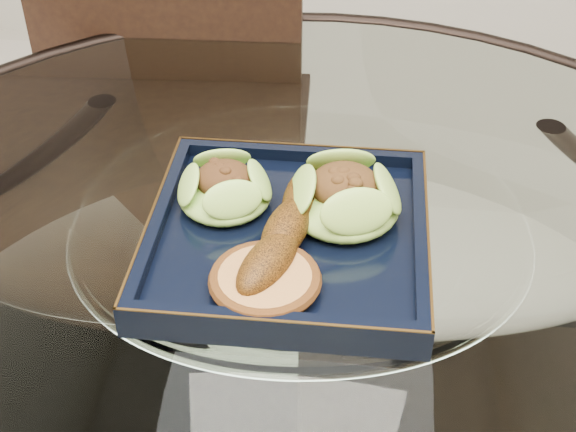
# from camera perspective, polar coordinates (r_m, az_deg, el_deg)

# --- Properties ---
(dining_table) EXTENTS (1.13, 1.13, 0.77)m
(dining_table) POSITION_cam_1_polar(r_m,az_deg,el_deg) (0.90, 0.73, -10.94)
(dining_table) COLOR white
(dining_table) RESTS_ON ground
(dining_chair) EXTENTS (0.43, 0.43, 0.97)m
(dining_chair) POSITION_cam_1_polar(r_m,az_deg,el_deg) (1.23, -8.75, 0.87)
(dining_chair) COLOR black
(dining_chair) RESTS_ON ground
(navy_plate) EXTENTS (0.27, 0.27, 0.02)m
(navy_plate) POSITION_cam_1_polar(r_m,az_deg,el_deg) (0.79, 0.00, -1.71)
(navy_plate) COLOR black
(navy_plate) RESTS_ON dining_table
(lettuce_wrap_left) EXTENTS (0.10, 0.10, 0.03)m
(lettuce_wrap_left) POSITION_cam_1_polar(r_m,az_deg,el_deg) (0.81, -4.52, 1.77)
(lettuce_wrap_left) COLOR #6CA730
(lettuce_wrap_left) RESTS_ON navy_plate
(lettuce_wrap_right) EXTENTS (0.13, 0.13, 0.04)m
(lettuce_wrap_right) POSITION_cam_1_polar(r_m,az_deg,el_deg) (0.79, 4.00, 1.14)
(lettuce_wrap_right) COLOR #74AA31
(lettuce_wrap_right) RESTS_ON navy_plate
(roasted_plantain) EXTENTS (0.08, 0.19, 0.04)m
(roasted_plantain) POSITION_cam_1_polar(r_m,az_deg,el_deg) (0.76, -0.11, -0.90)
(roasted_plantain) COLOR #5C3209
(roasted_plantain) RESTS_ON navy_plate
(crumb_patty) EXTENTS (0.10, 0.10, 0.02)m
(crumb_patty) POSITION_cam_1_polar(r_m,az_deg,el_deg) (0.71, -1.64, -4.70)
(crumb_patty) COLOR #B8773D
(crumb_patty) RESTS_ON navy_plate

